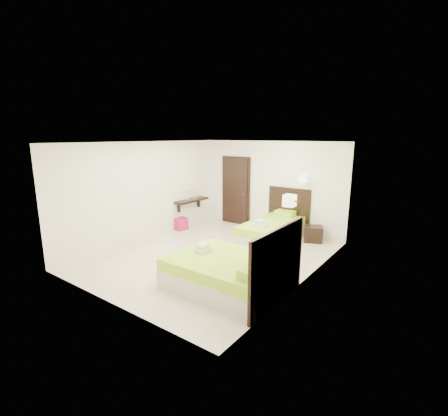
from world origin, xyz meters
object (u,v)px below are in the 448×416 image
Objects in this scene: ottoman at (181,224)px; nightstand at (313,234)px; bed_single at (273,230)px; bed_double at (231,272)px.

nightstand is at bearing 18.84° from ottoman.
bed_single reaches higher than ottoman.
nightstand reaches higher than ottoman.
bed_double is 3.49m from nightstand.
bed_single is at bearing -166.97° from nightstand.
nightstand is (0.88, 0.61, -0.11)m from bed_single.
ottoman is (-3.42, 2.24, -0.14)m from bed_double.
bed_double is (0.66, -2.87, -0.00)m from bed_single.
bed_single is at bearing 12.88° from ottoman.
ottoman is at bearing -167.12° from bed_single.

